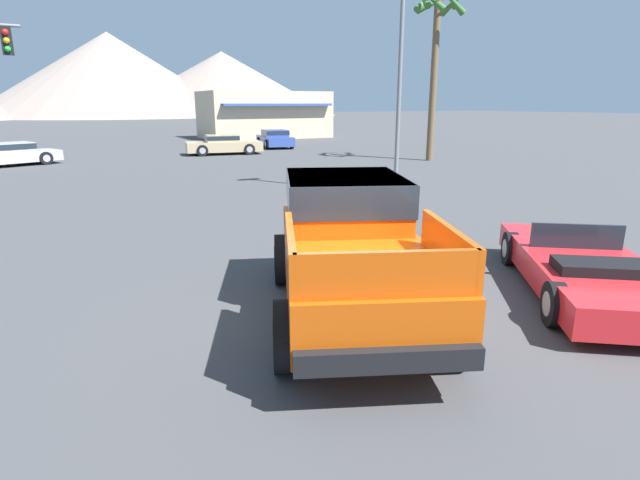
# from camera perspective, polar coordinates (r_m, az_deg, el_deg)

# --- Properties ---
(ground_plane) EXTENTS (320.00, 320.00, 0.00)m
(ground_plane) POSITION_cam_1_polar(r_m,az_deg,el_deg) (7.62, 3.13, -8.24)
(ground_plane) COLOR #424244
(orange_pickup_truck) EXTENTS (3.74, 5.41, 1.95)m
(orange_pickup_truck) POSITION_cam_1_polar(r_m,az_deg,el_deg) (7.46, 3.40, 0.24)
(orange_pickup_truck) COLOR #CC4C0C
(orange_pickup_truck) RESTS_ON ground_plane
(red_convertible_car) EXTENTS (4.12, 4.71, 1.06)m
(red_convertible_car) POSITION_cam_1_polar(r_m,az_deg,el_deg) (9.28, 27.95, -3.03)
(red_convertible_car) COLOR red
(red_convertible_car) RESTS_ON ground_plane
(parked_car_tan) EXTENTS (4.78, 2.55, 1.18)m
(parked_car_tan) POSITION_cam_1_polar(r_m,az_deg,el_deg) (31.86, -10.97, 10.69)
(parked_car_tan) COLOR tan
(parked_car_tan) RESTS_ON ground_plane
(parked_car_silver) EXTENTS (4.91, 3.30, 1.15)m
(parked_car_silver) POSITION_cam_1_polar(r_m,az_deg,el_deg) (29.80, -31.98, 8.34)
(parked_car_silver) COLOR #B7BABF
(parked_car_silver) RESTS_ON ground_plane
(parked_car_blue) EXTENTS (2.53, 4.59, 1.23)m
(parked_car_blue) POSITION_cam_1_polar(r_m,az_deg,el_deg) (36.47, -5.17, 11.49)
(parked_car_blue) COLOR #334C9E
(parked_car_blue) RESTS_ON ground_plane
(street_lamp_post) EXTENTS (0.90, 0.24, 8.91)m
(street_lamp_post) POSITION_cam_1_polar(r_m,az_deg,el_deg) (17.40, 9.31, 22.46)
(street_lamp_post) COLOR slate
(street_lamp_post) RESTS_ON ground_plane
(palm_tree_tall) EXTENTS (2.67, 2.71, 8.76)m
(palm_tree_tall) POSITION_cam_1_polar(r_m,az_deg,el_deg) (28.61, 13.24, 21.96)
(palm_tree_tall) COLOR brown
(palm_tree_tall) RESTS_ON ground_plane
(storefront_building) EXTENTS (11.09, 6.74, 4.08)m
(storefront_building) POSITION_cam_1_polar(r_m,az_deg,el_deg) (47.28, -6.36, 14.05)
(storefront_building) COLOR beige
(storefront_building) RESTS_ON ground_plane
(distant_mountain_range) EXTENTS (148.73, 78.33, 19.41)m
(distant_mountain_range) POSITION_cam_1_polar(r_m,az_deg,el_deg) (128.74, -32.19, 15.49)
(distant_mountain_range) COLOR gray
(distant_mountain_range) RESTS_ON ground_plane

